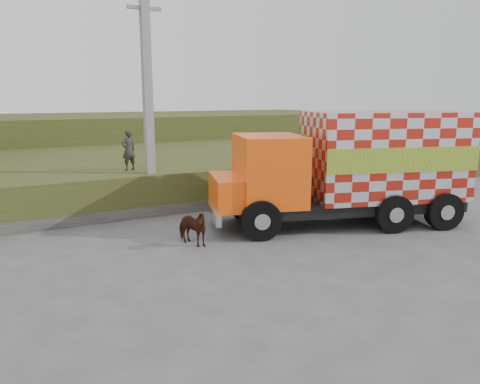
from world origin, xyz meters
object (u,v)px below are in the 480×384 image
utility_pole (148,101)px  cow (191,227)px  pedestrian (129,150)px  cargo_truck (352,167)px

utility_pole → cow: utility_pole is taller
cow → pedestrian: pedestrian is taller
cow → pedestrian: 5.63m
pedestrian → utility_pole: bearing=98.8°
cow → pedestrian: size_ratio=0.82×
cargo_truck → utility_pole: bearing=157.7°
cargo_truck → cow: size_ratio=7.02×
utility_pole → pedestrian: (-0.48, 1.11, -1.81)m
utility_pole → pedestrian: bearing=113.2°
cargo_truck → cow: cargo_truck is taller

